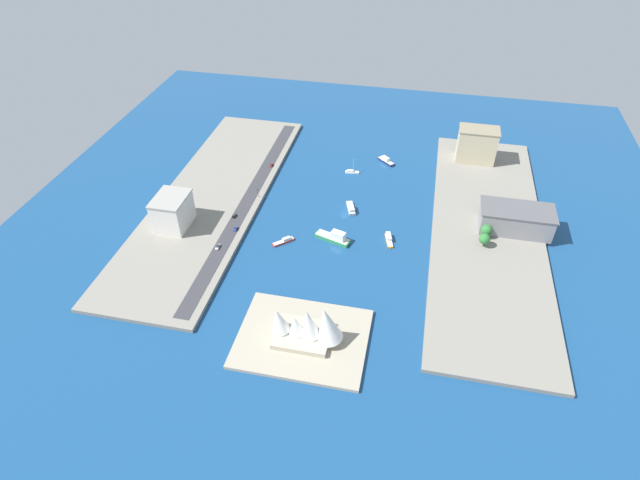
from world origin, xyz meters
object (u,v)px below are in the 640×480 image
(ferry_green_doubledeck, at_px, (334,237))
(yacht_sleek_gray, at_px, (351,208))
(office_block_beige, at_px, (477,145))
(hotel_broad_white, at_px, (173,211))
(pickup_red, at_px, (271,165))
(warehouse_low_gray, at_px, (516,219))
(traffic_light_waterfront, at_px, (258,192))
(patrol_launch_navy, at_px, (386,161))
(sailboat_small_white, at_px, (352,172))
(water_taxi_orange, at_px, (389,239))
(tugboat_red, at_px, (284,241))
(hatchback_blue, at_px, (235,229))
(opera_landmark, at_px, (309,326))
(van_white, at_px, (218,247))
(suv_black, at_px, (234,216))

(ferry_green_doubledeck, xyz_separation_m, yacht_sleek_gray, (-4.87, -35.16, -1.05))
(office_block_beige, height_order, hotel_broad_white, office_block_beige)
(office_block_beige, bearing_deg, pickup_red, 15.44)
(warehouse_low_gray, distance_m, traffic_light_waterfront, 172.18)
(hotel_broad_white, bearing_deg, ferry_green_doubledeck, -175.14)
(traffic_light_waterfront, bearing_deg, patrol_launch_navy, -139.48)
(sailboat_small_white, height_order, water_taxi_orange, sailboat_small_white)
(patrol_launch_navy, bearing_deg, office_block_beige, -168.22)
(ferry_green_doubledeck, height_order, tugboat_red, ferry_green_doubledeck)
(sailboat_small_white, bearing_deg, ferry_green_doubledeck, 91.56)
(pickup_red, relative_size, traffic_light_waterfront, 0.74)
(water_taxi_orange, distance_m, patrol_launch_navy, 97.58)
(yacht_sleek_gray, relative_size, hatchback_blue, 3.63)
(patrol_launch_navy, bearing_deg, pickup_red, 18.22)
(sailboat_small_white, relative_size, opera_landmark, 0.31)
(sailboat_small_white, relative_size, office_block_beige, 0.40)
(office_block_beige, relative_size, hatchback_blue, 6.42)
(van_white, bearing_deg, hatchback_blue, -102.85)
(sailboat_small_white, relative_size, patrol_launch_navy, 0.82)
(water_taxi_orange, bearing_deg, sailboat_small_white, -64.49)
(warehouse_low_gray, distance_m, office_block_beige, 88.10)
(office_block_beige, height_order, pickup_red, office_block_beige)
(tugboat_red, relative_size, suv_black, 3.02)
(sailboat_small_white, bearing_deg, van_white, 58.51)
(patrol_launch_navy, relative_size, traffic_light_waterfront, 2.24)
(water_taxi_orange, distance_m, opera_landmark, 95.78)
(water_taxi_orange, height_order, opera_landmark, opera_landmark)
(hatchback_blue, height_order, traffic_light_waterfront, traffic_light_waterfront)
(patrol_launch_navy, height_order, yacht_sleek_gray, patrol_launch_navy)
(office_block_beige, height_order, traffic_light_waterfront, office_block_beige)
(patrol_launch_navy, xyz_separation_m, hotel_broad_white, (125.19, 112.54, 11.76))
(sailboat_small_white, height_order, yacht_sleek_gray, sailboat_small_white)
(suv_black, height_order, opera_landmark, opera_landmark)
(tugboat_red, distance_m, water_taxi_orange, 66.52)
(patrol_launch_navy, xyz_separation_m, traffic_light_waterfront, (81.94, 70.02, 5.34))
(patrol_launch_navy, distance_m, opera_landmark, 187.92)
(water_taxi_orange, relative_size, hotel_broad_white, 0.57)
(office_block_beige, bearing_deg, van_white, 42.45)
(yacht_sleek_gray, xyz_separation_m, hotel_broad_white, (108.89, 44.00, 11.73))
(ferry_green_doubledeck, xyz_separation_m, warehouse_low_gray, (-111.38, -32.87, 7.77))
(suv_black, relative_size, opera_landmark, 0.11)
(van_white, height_order, traffic_light_waterfront, traffic_light_waterfront)
(sailboat_small_white, xyz_separation_m, yacht_sleek_gray, (-7.13, 47.56, 0.57))
(yacht_sleek_gray, xyz_separation_m, suv_black, (74.17, 27.51, 1.87))
(warehouse_low_gray, height_order, opera_landmark, opera_landmark)
(ferry_green_doubledeck, xyz_separation_m, patrol_launch_navy, (-21.18, -103.70, -1.07))
(opera_landmark, bearing_deg, traffic_light_waterfront, -61.46)
(van_white, height_order, opera_landmark, opera_landmark)
(sailboat_small_white, distance_m, suv_black, 100.68)
(opera_landmark, bearing_deg, warehouse_low_gray, -133.14)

